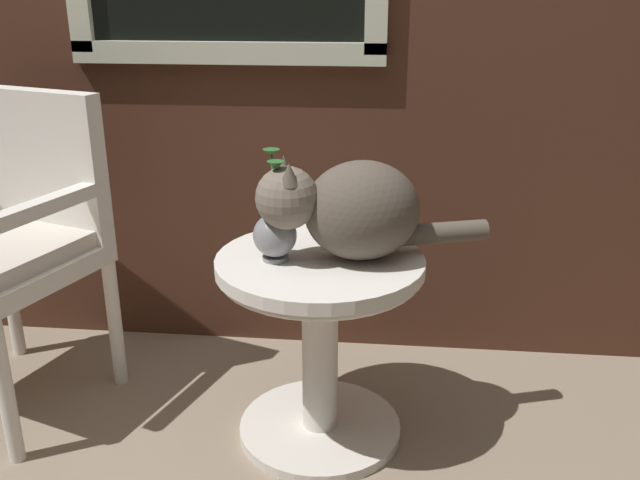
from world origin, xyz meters
The scene contains 5 objects.
ground_plane centered at (0.00, 0.00, 0.00)m, with size 6.00×6.00×0.00m, color gray.
wicker_side_table centered at (0.16, 0.22, 0.37)m, with size 0.56×0.56×0.55m.
wicker_chair centered at (-0.79, 0.36, 0.55)m, with size 0.63×0.62×0.95m.
cat centered at (0.24, 0.23, 0.69)m, with size 0.61×0.34×0.28m.
pewter_vase_with_ivy centered at (0.04, 0.19, 0.64)m, with size 0.12×0.12×0.29m.
Camera 1 is at (0.33, -1.48, 1.24)m, focal length 38.76 mm.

